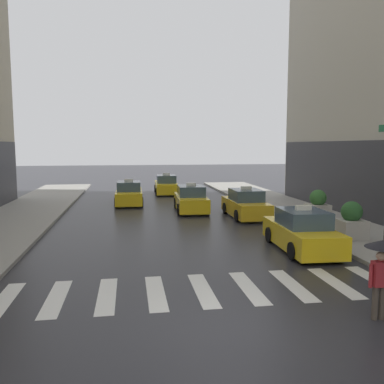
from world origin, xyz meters
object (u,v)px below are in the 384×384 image
at_px(taxi_lead, 302,232).
at_px(taxi_third, 191,200).
at_px(planter_near_corner, 351,222).
at_px(taxi_fourth, 129,194).
at_px(pedestrian_with_umbrella, 384,257).
at_px(planter_mid_block, 318,206).
at_px(taxi_fifth, 166,185).
at_px(taxi_second, 246,205).

distance_m(taxi_lead, taxi_third, 10.59).
height_order(taxi_third, planter_near_corner, taxi_third).
height_order(taxi_fourth, pedestrian_with_umbrella, pedestrian_with_umbrella).
bearing_deg(planter_mid_block, pedestrian_with_umbrella, -109.62).
relative_size(taxi_fifth, planter_mid_block, 2.86).
xyz_separation_m(taxi_third, planter_mid_block, (6.29, -4.58, 0.15)).
distance_m(taxi_fourth, planter_near_corner, 15.91).
bearing_deg(taxi_second, taxi_lead, -89.56).
relative_size(taxi_lead, taxi_fourth, 1.01).
bearing_deg(taxi_lead, pedestrian_with_umbrella, -97.50).
bearing_deg(taxi_second, taxi_fourth, 136.71).
xyz_separation_m(taxi_fourth, pedestrian_with_umbrella, (5.89, -20.20, 0.79)).
distance_m(pedestrian_with_umbrella, planter_mid_block, 12.72).
relative_size(taxi_fourth, planter_mid_block, 2.85).
bearing_deg(taxi_second, taxi_fifth, 106.09).
xyz_separation_m(taxi_third, pedestrian_with_umbrella, (2.02, -16.54, 0.79)).
bearing_deg(planter_mid_block, taxi_second, 150.85).
bearing_deg(taxi_fifth, planter_near_corner, -71.43).
distance_m(taxi_third, taxi_fifth, 9.52).
relative_size(taxi_lead, planter_near_corner, 2.87).
xyz_separation_m(pedestrian_with_umbrella, planter_mid_block, (4.27, 11.97, -0.64)).
bearing_deg(taxi_third, taxi_fourth, 136.65).
relative_size(taxi_lead, taxi_third, 1.00).
bearing_deg(taxi_fourth, planter_mid_block, -39.01).
relative_size(taxi_third, taxi_fifth, 1.00).
height_order(taxi_second, planter_mid_block, taxi_second).
height_order(taxi_fourth, planter_mid_block, taxi_fourth).
relative_size(taxi_third, planter_mid_block, 2.88).
bearing_deg(taxi_lead, taxi_second, 90.44).
xyz_separation_m(taxi_third, taxi_fifth, (-0.70, 9.50, 0.00)).
xyz_separation_m(taxi_fourth, taxi_fifth, (3.17, 5.84, 0.00)).
height_order(taxi_third, pedestrian_with_umbrella, pedestrian_with_umbrella).
xyz_separation_m(taxi_second, planter_near_corner, (2.77, -6.53, 0.15)).
relative_size(taxi_fifth, pedestrian_with_umbrella, 2.36).
bearing_deg(taxi_third, taxi_fifth, 94.20).
bearing_deg(planter_near_corner, taxi_lead, -159.07).
bearing_deg(taxi_lead, planter_mid_block, 58.59).
distance_m(taxi_second, planter_near_corner, 7.09).
xyz_separation_m(taxi_second, taxi_fourth, (-6.67, 6.28, 0.00)).
bearing_deg(taxi_fifth, pedestrian_with_umbrella, -84.04).
bearing_deg(taxi_lead, taxi_third, 105.67).
xyz_separation_m(taxi_lead, pedestrian_with_umbrella, (-0.84, -6.35, 0.79)).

